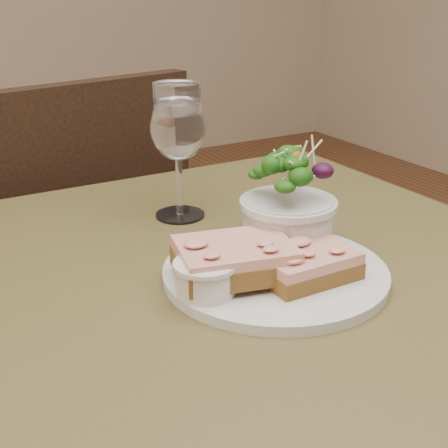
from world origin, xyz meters
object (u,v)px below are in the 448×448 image
sandwich_back (235,258)px  ramekin (205,276)px  chair_far (68,341)px  salad_bowl (289,201)px  sandwich_front (305,264)px  wine_glass (178,132)px  cafe_table (231,349)px  dinner_plate (275,273)px

sandwich_back → ramekin: (-0.04, -0.01, -0.00)m
chair_far → salad_bowl: chair_far is taller
sandwich_front → salad_bowl: (0.03, 0.08, 0.04)m
ramekin → wine_glass: wine_glass is taller
cafe_table → salad_bowl: salad_bowl is taller
chair_far → cafe_table: bearing=80.8°
salad_bowl → sandwich_front: bearing=-111.4°
ramekin → salad_bowl: 0.16m
ramekin → sandwich_front: bearing=-10.2°
dinner_plate → salad_bowl: salad_bowl is taller
ramekin → salad_bowl: size_ratio=0.49×
chair_far → sandwich_front: 0.89m
sandwich_front → dinner_plate: bearing=116.1°
sandwich_front → salad_bowl: salad_bowl is taller
chair_far → sandwich_front: chair_far is taller
sandwich_front → sandwich_back: sandwich_back is taller
chair_far → wine_glass: wine_glass is taller
cafe_table → ramekin: bearing=-142.7°
chair_far → dinner_plate: 0.85m
cafe_table → chair_far: size_ratio=0.89×
salad_bowl → cafe_table: bearing=-172.1°
sandwich_front → wine_glass: 0.28m
cafe_table → dinner_plate: (0.04, -0.03, 0.11)m
sandwich_back → salad_bowl: bearing=36.6°
chair_far → wine_glass: bearing=85.5°
dinner_plate → sandwich_back: sandwich_back is taller
dinner_plate → ramekin: size_ratio=4.14×
chair_far → wine_glass: 0.76m
cafe_table → salad_bowl: (0.09, 0.01, 0.17)m
cafe_table → ramekin: size_ratio=12.91×
chair_far → sandwich_back: size_ratio=6.31×
chair_far → sandwich_front: (0.08, -0.74, 0.48)m
chair_far → ramekin: size_ratio=14.53×
salad_bowl → wine_glass: wine_glass is taller
sandwich_back → dinner_plate: bearing=13.8°
sandwich_front → sandwich_back: 0.08m
cafe_table → ramekin: (-0.06, -0.04, 0.13)m
sandwich_front → sandwich_back: (-0.07, 0.03, 0.01)m
sandwich_back → salad_bowl: salad_bowl is taller
dinner_plate → sandwich_front: size_ratio=2.43×
salad_bowl → ramekin: bearing=-158.7°
cafe_table → wine_glass: 0.30m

